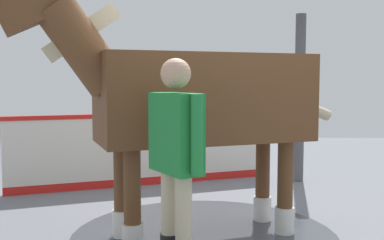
% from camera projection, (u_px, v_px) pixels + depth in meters
% --- Properties ---
extents(ground_plane, '(16.00, 16.00, 0.02)m').
position_uv_depth(ground_plane, '(237.00, 231.00, 5.01)').
color(ground_plane, slate).
extents(wet_patch, '(2.74, 2.74, 0.00)m').
position_uv_depth(wet_patch, '(204.00, 234.00, 4.86)').
color(wet_patch, '#42444C').
rests_on(wet_patch, ground).
extents(barrier_wall, '(3.81, 1.50, 1.10)m').
position_uv_depth(barrier_wall, '(145.00, 152.00, 7.12)').
color(barrier_wall, silver).
rests_on(barrier_wall, ground).
extents(roof_post_far, '(0.16, 0.16, 2.61)m').
position_uv_depth(roof_post_far, '(300.00, 99.00, 7.34)').
color(roof_post_far, '#4C4C51').
rests_on(roof_post_far, ground).
extents(horse, '(3.35, 1.61, 2.53)m').
position_uv_depth(horse, '(193.00, 100.00, 4.70)').
color(horse, brown).
rests_on(horse, ground).
extents(handler, '(0.46, 0.61, 1.77)m').
position_uv_depth(handler, '(176.00, 153.00, 3.67)').
color(handler, black).
rests_on(handler, ground).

